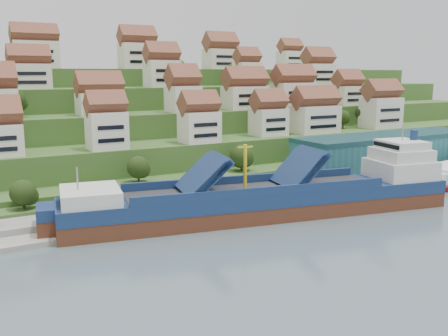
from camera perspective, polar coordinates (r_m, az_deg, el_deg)
ground at (r=107.83m, az=5.73°, el=-5.18°), size 300.00×300.00×0.00m
quay at (r=130.86m, az=9.14°, el=-1.91°), size 180.00×14.00×2.20m
hillside at (r=198.37m, az=-11.72°, el=5.10°), size 260.00×128.00×31.00m
hillside_village at (r=156.93m, az=-6.23°, el=8.71°), size 157.24×62.03×28.83m
hillside_trees at (r=139.24m, az=-7.73°, el=5.33°), size 145.02×62.90×31.30m
warehouse at (r=152.84m, az=18.18°, el=1.83°), size 60.00×15.00×10.00m
flagpole at (r=124.74m, az=9.97°, el=0.15°), size 1.28×0.16×8.00m
cargo_ship at (r=105.76m, az=5.72°, el=-3.55°), size 83.82×27.63×18.44m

